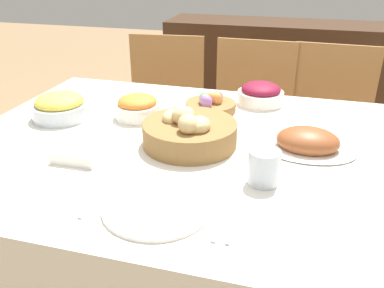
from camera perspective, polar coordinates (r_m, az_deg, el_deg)
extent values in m
cube|color=white|center=(1.49, 1.60, -13.71)|extent=(1.58, 1.11, 0.77)
cylinder|color=olive|center=(2.23, -10.43, -4.74)|extent=(0.03, 0.03, 0.43)
cylinder|color=olive|center=(2.14, -0.57, -5.76)|extent=(0.03, 0.03, 0.43)
cylinder|color=olive|center=(2.55, -7.50, -0.43)|extent=(0.03, 0.03, 0.43)
cylinder|color=olive|center=(2.47, 1.12, -1.14)|extent=(0.03, 0.03, 0.43)
cube|color=olive|center=(2.24, -4.54, 2.24)|extent=(0.46, 0.46, 0.02)
cube|color=olive|center=(2.34, -3.51, 9.54)|extent=(0.42, 0.06, 0.46)
cylinder|color=olive|center=(2.07, 11.67, -7.52)|extent=(0.03, 0.03, 0.43)
cylinder|color=olive|center=(2.08, 22.42, -8.95)|extent=(0.03, 0.03, 0.43)
cylinder|color=olive|center=(2.40, 12.92, -2.65)|extent=(0.03, 0.03, 0.43)
cylinder|color=olive|center=(2.41, 22.09, -3.90)|extent=(0.03, 0.03, 0.43)
cube|color=olive|center=(2.13, 18.09, -0.35)|extent=(0.44, 0.44, 0.02)
cube|color=olive|center=(2.23, 19.09, 7.33)|extent=(0.42, 0.04, 0.46)
cylinder|color=olive|center=(2.11, 1.10, -6.22)|extent=(0.03, 0.03, 0.43)
cylinder|color=olive|center=(2.06, 11.67, -7.71)|extent=(0.03, 0.03, 0.43)
cylinder|color=olive|center=(2.44, 3.53, -1.59)|extent=(0.03, 0.03, 0.43)
cylinder|color=olive|center=(2.39, 12.62, -2.76)|extent=(0.03, 0.03, 0.43)
cube|color=olive|center=(2.13, 7.57, 0.87)|extent=(0.43, 0.43, 0.02)
cube|color=olive|center=(2.24, 8.79, 8.51)|extent=(0.42, 0.03, 0.46)
cube|color=#3D2616|center=(3.01, 11.03, 8.08)|extent=(1.47, 0.44, 0.89)
cylinder|color=olive|center=(1.27, -0.31, 1.46)|extent=(0.29, 0.29, 0.07)
ellipsoid|color=#E0C184|center=(1.20, 0.93, 2.64)|extent=(0.09, 0.09, 0.05)
ellipsoid|color=#E0C184|center=(1.24, -1.23, 4.05)|extent=(0.10, 0.09, 0.06)
ellipsoid|color=#E0C184|center=(1.28, -2.91, 3.78)|extent=(0.06, 0.09, 0.05)
ellipsoid|color=#E0C184|center=(1.18, -0.54, 2.83)|extent=(0.08, 0.09, 0.06)
ellipsoid|color=#E0C184|center=(1.25, -1.25, 3.80)|extent=(0.08, 0.06, 0.05)
cylinder|color=olive|center=(1.55, 2.62, 5.25)|extent=(0.19, 0.19, 0.03)
ellipsoid|color=pink|center=(1.55, 3.70, 6.68)|extent=(0.04, 0.04, 0.05)
ellipsoid|color=#B27AD1|center=(1.49, 2.10, 5.89)|extent=(0.04, 0.04, 0.05)
ellipsoid|color=#F29E4C|center=(1.53, 3.57, 6.39)|extent=(0.04, 0.04, 0.05)
ellipsoid|color=#7FCC7A|center=(1.53, 1.73, 6.44)|extent=(0.04, 0.04, 0.05)
ellipsoid|color=#F29E4C|center=(1.52, 3.52, 6.32)|extent=(0.04, 0.04, 0.05)
ellipsoid|color=#F29E4C|center=(1.53, 2.69, 6.46)|extent=(0.04, 0.04, 0.05)
ellipsoid|color=#B27AD1|center=(1.51, 1.77, 6.07)|extent=(0.04, 0.04, 0.05)
ellipsoid|color=white|center=(1.29, 15.81, -0.62)|extent=(0.29, 0.20, 0.01)
ellipsoid|color=brown|center=(1.28, 15.95, 0.45)|extent=(0.19, 0.14, 0.08)
cylinder|color=white|center=(1.64, 9.57, 6.44)|extent=(0.18, 0.18, 0.05)
ellipsoid|color=maroon|center=(1.63, 9.66, 7.59)|extent=(0.15, 0.15, 0.05)
cylinder|color=white|center=(1.49, -7.60, 4.64)|extent=(0.17, 0.17, 0.05)
ellipsoid|color=orange|center=(1.48, -7.68, 5.91)|extent=(0.14, 0.14, 0.05)
cylinder|color=silver|center=(1.55, -17.93, 4.45)|extent=(0.20, 0.20, 0.05)
ellipsoid|color=#F4DB4C|center=(1.54, -18.12, 5.76)|extent=(0.17, 0.17, 0.06)
cylinder|color=white|center=(0.98, -4.92, -8.68)|extent=(0.26, 0.26, 0.01)
cube|color=#B7B7BC|center=(1.04, -13.12, -7.30)|extent=(0.01, 0.18, 0.00)
cube|color=#B7B7BC|center=(0.95, 4.18, -10.25)|extent=(0.01, 0.18, 0.00)
cube|color=#B7B7BC|center=(0.94, 6.00, -10.51)|extent=(0.01, 0.18, 0.00)
cylinder|color=silver|center=(1.07, 10.03, -3.21)|extent=(0.08, 0.08, 0.09)
cube|color=white|center=(1.22, -15.77, -1.58)|extent=(0.14, 0.08, 0.03)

